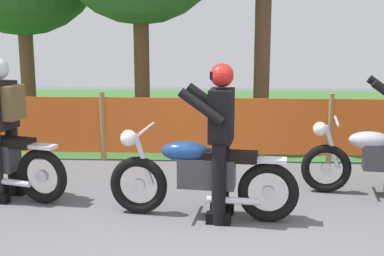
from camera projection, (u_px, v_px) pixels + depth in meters
grass_verge at (217, 115)px, 12.09m from camera, size 24.00×7.87×0.01m
barrier_fence at (215, 126)px, 8.13m from camera, size 10.29×0.08×1.05m
motorcycle_lead at (382, 160)px, 6.59m from camera, size 1.95×0.62×0.93m
motorcycle_third at (201, 175)px, 5.87m from camera, size 2.07×0.64×0.98m
rider_trailing at (2, 121)px, 6.39m from camera, size 0.76×0.65×1.69m
rider_third at (220, 136)px, 5.75m from camera, size 0.61×0.60×1.69m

